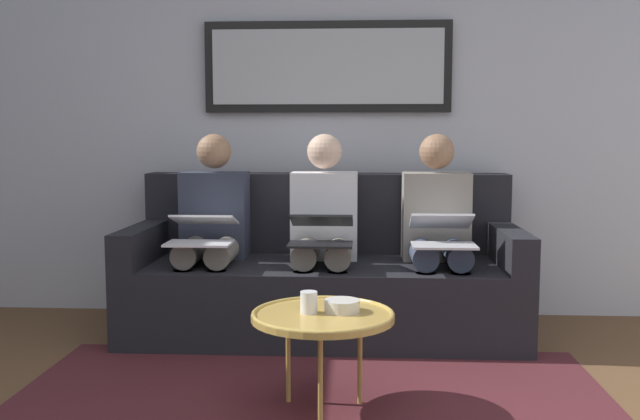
{
  "coord_description": "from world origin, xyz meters",
  "views": [
    {
      "loc": [
        -0.21,
        1.9,
        1.14
      ],
      "look_at": [
        0.0,
        -1.7,
        0.75
      ],
      "focal_mm": 39.67,
      "sensor_mm": 36.0,
      "label": 1
    }
  ],
  "objects_px": {
    "laptop_black": "(321,231)",
    "coffee_table": "(323,317)",
    "laptop_silver": "(442,232)",
    "person_middle": "(324,228)",
    "cup": "(309,302)",
    "bowl": "(342,306)",
    "laptop_white": "(202,230)",
    "couch": "(324,278)",
    "person_right": "(212,227)",
    "framed_mirror": "(327,67)",
    "person_left": "(437,229)"
  },
  "relations": [
    {
      "from": "couch",
      "to": "coffee_table",
      "type": "distance_m",
      "value": 1.22
    },
    {
      "from": "couch",
      "to": "bowl",
      "type": "xyz_separation_m",
      "value": [
        -0.13,
        1.18,
        0.13
      ]
    },
    {
      "from": "laptop_silver",
      "to": "person_middle",
      "type": "relative_size",
      "value": 0.33
    },
    {
      "from": "person_left",
      "to": "person_right",
      "type": "xyz_separation_m",
      "value": [
        1.28,
        0.0,
        0.0
      ]
    },
    {
      "from": "couch",
      "to": "laptop_black",
      "type": "xyz_separation_m",
      "value": [
        0.0,
        0.31,
        0.32
      ]
    },
    {
      "from": "cup",
      "to": "laptop_silver",
      "type": "relative_size",
      "value": 0.24
    },
    {
      "from": "framed_mirror",
      "to": "laptop_white",
      "type": "bearing_deg",
      "value": 47.52
    },
    {
      "from": "coffee_table",
      "to": "bowl",
      "type": "height_order",
      "value": "bowl"
    },
    {
      "from": "couch",
      "to": "person_right",
      "type": "relative_size",
      "value": 1.93
    },
    {
      "from": "laptop_silver",
      "to": "laptop_black",
      "type": "height_order",
      "value": "laptop_silver"
    },
    {
      "from": "bowl",
      "to": "laptop_white",
      "type": "distance_m",
      "value": 1.18
    },
    {
      "from": "couch",
      "to": "laptop_silver",
      "type": "xyz_separation_m",
      "value": [
        -0.64,
        0.3,
        0.32
      ]
    },
    {
      "from": "laptop_white",
      "to": "bowl",
      "type": "bearing_deg",
      "value": 131.57
    },
    {
      "from": "laptop_white",
      "to": "coffee_table",
      "type": "bearing_deg",
      "value": 127.56
    },
    {
      "from": "laptop_black",
      "to": "cup",
      "type": "bearing_deg",
      "value": 90.15
    },
    {
      "from": "coffee_table",
      "to": "person_middle",
      "type": "bearing_deg",
      "value": -87.14
    },
    {
      "from": "bowl",
      "to": "person_left",
      "type": "xyz_separation_m",
      "value": [
        -0.51,
        -1.11,
        0.17
      ]
    },
    {
      "from": "person_right",
      "to": "person_middle",
      "type": "bearing_deg",
      "value": 180.0
    },
    {
      "from": "coffee_table",
      "to": "laptop_white",
      "type": "relative_size",
      "value": 1.67
    },
    {
      "from": "cup",
      "to": "person_middle",
      "type": "bearing_deg",
      "value": -89.88
    },
    {
      "from": "person_left",
      "to": "person_right",
      "type": "relative_size",
      "value": 1.0
    },
    {
      "from": "bowl",
      "to": "laptop_black",
      "type": "bearing_deg",
      "value": -81.31
    },
    {
      "from": "bowl",
      "to": "person_middle",
      "type": "relative_size",
      "value": 0.13
    },
    {
      "from": "laptop_silver",
      "to": "cup",
      "type": "bearing_deg",
      "value": 55.1
    },
    {
      "from": "framed_mirror",
      "to": "person_right",
      "type": "bearing_deg",
      "value": 35.53
    },
    {
      "from": "couch",
      "to": "person_left",
      "type": "xyz_separation_m",
      "value": [
        -0.64,
        0.07,
        0.3
      ]
    },
    {
      "from": "coffee_table",
      "to": "couch",
      "type": "bearing_deg",
      "value": -87.3
    },
    {
      "from": "cup",
      "to": "laptop_black",
      "type": "xyz_separation_m",
      "value": [
        0.0,
        -0.91,
        0.17
      ]
    },
    {
      "from": "person_middle",
      "to": "laptop_black",
      "type": "xyz_separation_m",
      "value": [
        0.0,
        0.24,
        0.02
      ]
    },
    {
      "from": "coffee_table",
      "to": "person_left",
      "type": "relative_size",
      "value": 0.51
    },
    {
      "from": "laptop_black",
      "to": "person_right",
      "type": "distance_m",
      "value": 0.68
    },
    {
      "from": "coffee_table",
      "to": "person_middle",
      "type": "relative_size",
      "value": 0.51
    },
    {
      "from": "laptop_silver",
      "to": "laptop_white",
      "type": "xyz_separation_m",
      "value": [
        1.28,
        0.01,
        0.0
      ]
    },
    {
      "from": "bowl",
      "to": "laptop_black",
      "type": "xyz_separation_m",
      "value": [
        0.13,
        -0.88,
        0.19
      ]
    },
    {
      "from": "couch",
      "to": "framed_mirror",
      "type": "relative_size",
      "value": 1.45
    },
    {
      "from": "cup",
      "to": "person_left",
      "type": "relative_size",
      "value": 0.08
    },
    {
      "from": "bowl",
      "to": "couch",
      "type": "bearing_deg",
      "value": -83.53
    },
    {
      "from": "person_middle",
      "to": "person_right",
      "type": "bearing_deg",
      "value": 0.0
    },
    {
      "from": "coffee_table",
      "to": "laptop_silver",
      "type": "relative_size",
      "value": 1.56
    },
    {
      "from": "couch",
      "to": "person_left",
      "type": "distance_m",
      "value": 0.71
    },
    {
      "from": "framed_mirror",
      "to": "person_left",
      "type": "relative_size",
      "value": 1.33
    },
    {
      "from": "framed_mirror",
      "to": "cup",
      "type": "distance_m",
      "value": 1.94
    },
    {
      "from": "laptop_silver",
      "to": "person_right",
      "type": "bearing_deg",
      "value": -10.23
    },
    {
      "from": "bowl",
      "to": "coffee_table",
      "type": "bearing_deg",
      "value": 23.86
    },
    {
      "from": "couch",
      "to": "framed_mirror",
      "type": "bearing_deg",
      "value": -90.0
    },
    {
      "from": "person_left",
      "to": "person_middle",
      "type": "xyz_separation_m",
      "value": [
        0.64,
        0.0,
        0.0
      ]
    },
    {
      "from": "person_left",
      "to": "person_right",
      "type": "height_order",
      "value": "same"
    },
    {
      "from": "cup",
      "to": "coffee_table",
      "type": "bearing_deg",
      "value": 176.04
    },
    {
      "from": "coffee_table",
      "to": "person_middle",
      "type": "distance_m",
      "value": 1.17
    },
    {
      "from": "laptop_black",
      "to": "coffee_table",
      "type": "bearing_deg",
      "value": 93.6
    }
  ]
}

